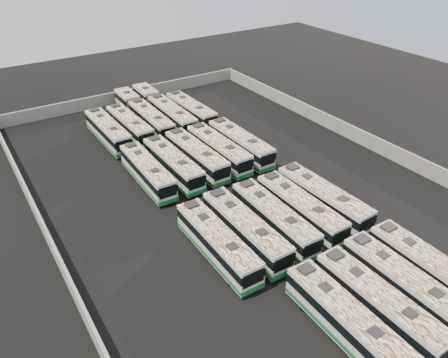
% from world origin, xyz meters
% --- Properties ---
extents(ground, '(140.00, 140.00, 0.00)m').
position_xyz_m(ground, '(0.00, 0.00, 0.00)').
color(ground, black).
rests_on(ground, ground).
extents(perimeter_wall, '(45.20, 73.20, 2.20)m').
position_xyz_m(perimeter_wall, '(0.00, 0.00, 1.10)').
color(perimeter_wall, gray).
rests_on(perimeter_wall, ground).
extents(bus_front_left, '(2.82, 12.15, 3.41)m').
position_xyz_m(bus_front_left, '(-5.16, -21.59, 1.74)').
color(bus_front_left, '#B8BAB3').
rests_on(bus_front_left, ground).
extents(bus_front_center, '(2.63, 12.33, 3.47)m').
position_xyz_m(bus_front_center, '(-1.67, -21.82, 1.78)').
color(bus_front_center, '#B8BAB3').
rests_on(bus_front_center, ground).
extents(bus_front_right, '(2.74, 12.40, 3.49)m').
position_xyz_m(bus_front_right, '(1.90, -21.63, 1.78)').
color(bus_front_right, '#B8BAB3').
rests_on(bus_front_right, ground).
extents(bus_front_far_right, '(2.93, 12.45, 3.49)m').
position_xyz_m(bus_front_far_right, '(5.42, -21.76, 1.78)').
color(bus_front_far_right, '#B8BAB3').
rests_on(bus_front_far_right, ground).
extents(bus_midfront_far_left, '(2.78, 12.31, 3.46)m').
position_xyz_m(bus_midfront_far_left, '(-8.67, -7.94, 1.77)').
color(bus_midfront_far_left, '#B8BAB3').
rests_on(bus_midfront_far_left, ground).
extents(bus_midfront_left, '(2.76, 12.59, 3.54)m').
position_xyz_m(bus_midfront_left, '(-5.22, -7.77, 1.81)').
color(bus_midfront_left, '#B8BAB3').
rests_on(bus_midfront_left, ground).
extents(bus_midfront_center, '(2.93, 12.42, 3.48)m').
position_xyz_m(bus_midfront_center, '(-1.54, -7.83, 1.78)').
color(bus_midfront_center, '#B8BAB3').
rests_on(bus_midfront_center, ground).
extents(bus_midfront_right, '(2.72, 12.38, 3.48)m').
position_xyz_m(bus_midfront_right, '(1.96, -7.99, 1.78)').
color(bus_midfront_right, '#B8BAB3').
rests_on(bus_midfront_right, ground).
extents(bus_midfront_far_right, '(3.00, 12.70, 3.56)m').
position_xyz_m(bus_midfront_far_right, '(5.40, -7.95, 1.82)').
color(bus_midfront_far_right, '#B8BAB3').
rests_on(bus_midfront_far_right, ground).
extents(bus_midback_far_left, '(2.81, 12.12, 3.40)m').
position_xyz_m(bus_midback_far_left, '(-8.66, 8.49, 1.74)').
color(bus_midback_far_left, '#B8BAB3').
rests_on(bus_midback_far_left, ground).
extents(bus_midback_left, '(2.69, 12.30, 3.46)m').
position_xyz_m(bus_midback_left, '(-5.12, 8.39, 1.77)').
color(bus_midback_left, '#B8BAB3').
rests_on(bus_midback_left, ground).
extents(bus_midback_center, '(2.88, 12.50, 3.51)m').
position_xyz_m(bus_midback_center, '(-1.55, 8.61, 1.79)').
color(bus_midback_center, '#B8BAB3').
rests_on(bus_midback_center, ground).
extents(bus_midback_right, '(2.81, 12.53, 3.52)m').
position_xyz_m(bus_midback_right, '(1.88, 8.51, 1.80)').
color(bus_midback_right, '#B8BAB3').
rests_on(bus_midback_right, ground).
extents(bus_midback_far_right, '(2.73, 12.55, 3.53)m').
position_xyz_m(bus_midback_far_right, '(5.39, 8.37, 1.81)').
color(bus_midback_far_right, '#B8BAB3').
rests_on(bus_midback_far_right, ground).
extents(bus_back_far_left, '(2.75, 12.44, 3.50)m').
position_xyz_m(bus_back_far_left, '(-8.68, 22.27, 1.79)').
color(bus_back_far_left, '#B8BAB3').
rests_on(bus_back_far_left, ground).
extents(bus_back_left, '(2.79, 12.17, 3.42)m').
position_xyz_m(bus_back_left, '(-5.20, 22.47, 1.75)').
color(bus_back_left, '#B8BAB3').
rests_on(bus_back_left, ground).
extents(bus_back_center, '(2.89, 18.90, 3.42)m').
position_xyz_m(bus_back_center, '(-1.58, 25.68, 1.75)').
color(bus_back_center, '#B8BAB3').
rests_on(bus_back_center, ground).
extents(bus_back_right, '(2.98, 19.45, 3.52)m').
position_xyz_m(bus_back_right, '(1.91, 25.55, 1.80)').
color(bus_back_right, '#B8BAB3').
rests_on(bus_back_right, ground).
extents(bus_back_far_right, '(2.83, 12.20, 3.42)m').
position_xyz_m(bus_back_far_right, '(5.43, 22.46, 1.75)').
color(bus_back_far_right, '#B8BAB3').
rests_on(bus_back_far_right, ground).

